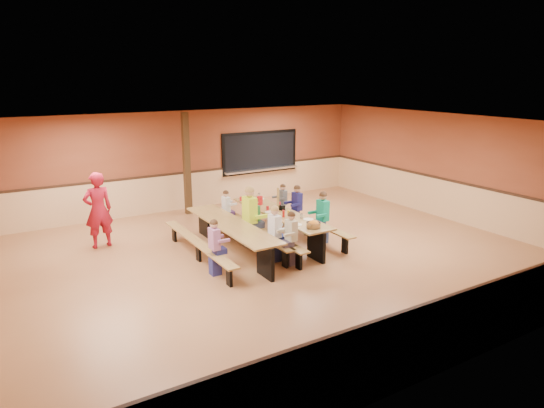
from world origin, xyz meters
TOP-DOWN VIEW (x-y plane):
  - ground at (0.00, 0.00)m, footprint 12.00×12.00m
  - room_envelope at (0.00, 0.00)m, footprint 12.04×10.04m
  - kitchen_pass_through at (2.60, 4.96)m, footprint 2.78×0.28m
  - structural_post at (-0.20, 4.40)m, footprint 0.18×0.18m
  - cafeteria_table_main at (0.84, 0.91)m, footprint 1.91×3.70m
  - cafeteria_table_second at (-0.62, 0.67)m, footprint 1.91×3.70m
  - seated_child_white_left at (0.01, -0.20)m, footprint 0.39×0.32m
  - seated_adult_yellow at (0.01, 0.95)m, footprint 0.49×0.40m
  - seated_child_grey_left at (0.01, 2.24)m, footprint 0.32×0.26m
  - seated_child_teal_right at (1.66, 0.25)m, footprint 0.40×0.33m
  - seated_child_navy_right at (1.66, 1.37)m, footprint 0.37×0.31m
  - seated_child_char_right at (1.66, 2.07)m, footprint 0.33×0.27m
  - seated_child_purple_sec at (-1.45, -0.22)m, footprint 0.36×0.29m
  - seated_child_green_sec at (0.20, 1.02)m, footprint 0.34×0.28m
  - seated_child_tan_sec at (0.20, -0.57)m, footprint 0.36×0.29m
  - standing_woman at (-3.10, 2.76)m, footprint 0.71×0.50m
  - punch_pitcher at (0.77, 1.79)m, footprint 0.16×0.16m
  - chip_bowl at (0.81, -0.55)m, footprint 0.32×0.32m
  - napkin_dispenser at (0.99, 1.03)m, footprint 0.10×0.14m
  - condiment_mustard at (0.79, 0.43)m, footprint 0.06×0.06m
  - condiment_ketchup at (0.68, 0.49)m, footprint 0.06×0.06m
  - table_paddle at (0.92, 1.13)m, footprint 0.16×0.16m
  - place_settings at (0.84, 0.91)m, footprint 0.65×3.30m

SIDE VIEW (x-z plane):
  - ground at x=0.00m, z-range 0.00..0.00m
  - cafeteria_table_main at x=0.84m, z-range 0.16..0.90m
  - cafeteria_table_second at x=-0.62m, z-range 0.16..0.90m
  - seated_child_grey_left at x=0.01m, z-range 0.00..1.10m
  - seated_child_char_right at x=1.66m, z-range 0.00..1.12m
  - seated_child_green_sec at x=0.20m, z-range 0.00..1.14m
  - seated_child_purple_sec at x=-1.45m, z-range 0.00..1.18m
  - seated_child_tan_sec at x=0.20m, z-range 0.00..1.19m
  - seated_child_navy_right at x=1.66m, z-range 0.00..1.22m
  - seated_child_white_left at x=0.01m, z-range 0.00..1.26m
  - seated_child_teal_right at x=1.66m, z-range 0.00..1.27m
  - room_envelope at x=0.00m, z-range -0.82..2.20m
  - seated_adult_yellow at x=0.01m, z-range 0.00..1.46m
  - place_settings at x=0.84m, z-range 0.74..0.85m
  - napkin_dispenser at x=0.99m, z-range 0.74..0.87m
  - chip_bowl at x=0.81m, z-range 0.74..0.89m
  - condiment_mustard at x=0.79m, z-range 0.74..0.91m
  - condiment_ketchup at x=0.68m, z-range 0.74..0.91m
  - punch_pitcher at x=0.77m, z-range 0.74..0.96m
  - table_paddle at x=0.92m, z-range 0.60..1.16m
  - standing_woman at x=-3.10m, z-range 0.00..1.84m
  - kitchen_pass_through at x=2.60m, z-range 0.80..2.18m
  - structural_post at x=-0.20m, z-range 0.00..3.00m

